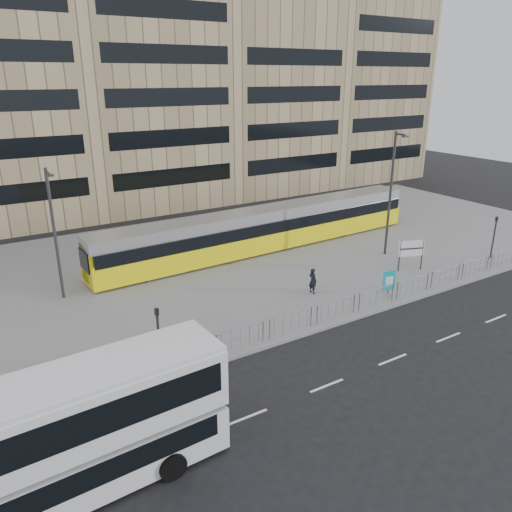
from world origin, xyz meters
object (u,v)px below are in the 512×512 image
double_decker_bus (59,437)px  lamp_post_east (391,190)px  tram (265,229)px  traffic_light_east (495,232)px  ad_panel (389,281)px  pedestrian (313,281)px  traffic_light_west (158,332)px  station_sign (411,250)px  lamp_post_west (54,230)px

double_decker_bus → lamp_post_east: bearing=20.7°
tram → traffic_light_east: tram is taller
ad_panel → traffic_light_east: size_ratio=0.48×
ad_panel → traffic_light_east: 11.17m
ad_panel → pedestrian: size_ratio=0.94×
traffic_light_west → traffic_light_east: (25.92, 1.31, 0.00)m
tram → double_decker_bus: bearing=-139.9°
pedestrian → traffic_light_east: 15.05m
traffic_light_west → traffic_light_east: 25.95m
traffic_light_west → lamp_post_east: bearing=3.6°
station_sign → traffic_light_west: size_ratio=0.68×
station_sign → lamp_post_east: bearing=93.8°
tram → traffic_light_west: size_ratio=8.72×
pedestrian → lamp_post_west: lamp_post_west is taller
lamp_post_west → ad_panel: bearing=-30.3°
double_decker_bus → ad_panel: 20.75m
double_decker_bus → ad_panel: double_decker_bus is taller
lamp_post_west → pedestrian: bearing=-29.2°
traffic_light_west → tram: bearing=28.8°
station_sign → traffic_light_west: 19.22m
double_decker_bus → station_sign: double_decker_bus is taller
double_decker_bus → traffic_light_west: (5.12, 4.95, -0.17)m
station_sign → traffic_light_west: traffic_light_west is taller
station_sign → pedestrian: bearing=-162.2°
pedestrian → lamp_post_east: bearing=-80.1°
tram → lamp_post_east: (6.93, -5.73, 3.25)m
traffic_light_west → lamp_post_west: size_ratio=0.40×
double_decker_bus → ad_panel: (19.94, 5.59, -1.26)m
double_decker_bus → traffic_light_west: double_decker_bus is taller
traffic_light_west → traffic_light_east: bearing=-10.0°
station_sign → lamp_post_east: lamp_post_east is taller
double_decker_bus → pedestrian: 18.14m
double_decker_bus → traffic_light_east: bearing=8.7°
lamp_post_west → lamp_post_east: lamp_post_east is taller
lamp_post_east → tram: bearing=140.4°
ad_panel → traffic_light_west: (-14.82, -0.64, 1.10)m
double_decker_bus → traffic_light_west: 7.12m
tram → pedestrian: size_ratio=16.91×
ad_panel → pedestrian: bearing=161.3°
tram → traffic_light_west: 17.53m
lamp_post_east → station_sign: bearing=-107.3°
traffic_light_west → traffic_light_east: size_ratio=1.00×
station_sign → traffic_light_east: bearing=9.5°
double_decker_bus → lamp_post_west: 15.87m
pedestrian → traffic_light_east: traffic_light_east is taller
traffic_light_west → lamp_post_west: lamp_post_west is taller
tram → lamp_post_east: bearing=-41.8°
tram → lamp_post_east: 9.56m
station_sign → ad_panel: (-4.20, -2.09, -0.57)m
ad_panel → lamp_post_west: size_ratio=0.19×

